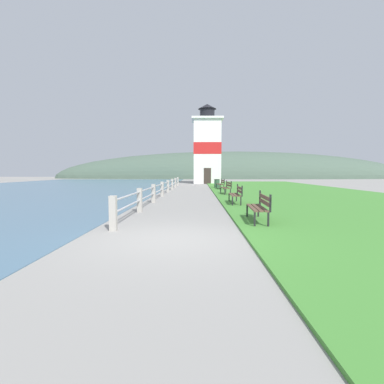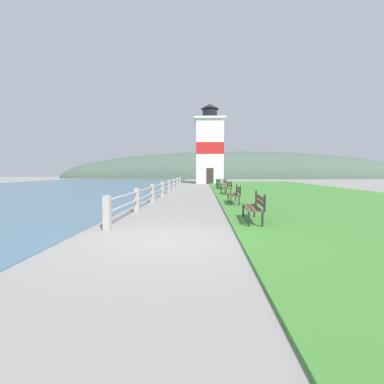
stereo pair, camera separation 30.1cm
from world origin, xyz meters
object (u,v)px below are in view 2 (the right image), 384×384
object	(u,v)px
park_bench_far	(227,187)
park_bench_by_lighthouse	(222,183)
park_bench_near	(255,205)
lighthouse	(210,148)
park_bench_midway	(235,193)
trash_bin	(219,184)

from	to	relation	value
park_bench_far	park_bench_by_lighthouse	distance (m)	5.88
park_bench_near	park_bench_far	distance (m)	11.03
lighthouse	park_bench_by_lighthouse	bearing A→B (deg)	-86.45
park_bench_near	park_bench_far	world-z (taller)	same
park_bench_midway	trash_bin	world-z (taller)	park_bench_midway
park_bench_far	lighthouse	bearing A→B (deg)	-93.40
park_bench_near	lighthouse	distance (m)	30.50
park_bench_by_lighthouse	trash_bin	world-z (taller)	park_bench_by_lighthouse
park_bench_near	trash_bin	bearing A→B (deg)	-86.98
park_bench_by_lighthouse	lighthouse	bearing A→B (deg)	-90.47
park_bench_midway	park_bench_far	bearing A→B (deg)	-89.74
park_bench_far	park_bench_by_lighthouse	xyz separation A→B (m)	(0.07, 5.88, 0.00)
park_bench_midway	park_bench_by_lighthouse	distance (m)	11.81
park_bench_by_lighthouse	park_bench_midway	bearing A→B (deg)	85.17
park_bench_by_lighthouse	lighthouse	xyz separation A→B (m)	(-0.83, 13.31, 4.06)
park_bench_near	lighthouse	xyz separation A→B (m)	(-0.71, 30.22, 4.06)
park_bench_far	park_bench_near	bearing A→B (deg)	84.12
park_bench_midway	park_bench_by_lighthouse	size ratio (longest dim) A/B	1.01
park_bench_near	trash_bin	world-z (taller)	park_bench_near
park_bench_far	lighthouse	world-z (taller)	lighthouse
park_bench_near	park_bench_by_lighthouse	bearing A→B (deg)	-87.70
park_bench_far	trash_bin	xyz separation A→B (m)	(-0.16, 7.89, -0.11)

